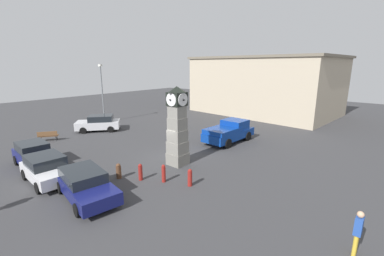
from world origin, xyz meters
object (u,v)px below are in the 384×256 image
Objects in this scene: street_lamp_near_road at (102,90)px; car_navy_sedan at (34,155)px; pedestrian_crossing_lot at (358,230)px; bench at (48,135)px; bollard_near_tower at (190,177)px; clock_tower at (177,128)px; pickup_truck at (229,132)px; car_silver_hatch at (99,123)px; bollard_mid_row at (164,173)px; car_near_tower at (47,168)px; car_by_building at (85,184)px; bollard_far_row at (140,172)px; bollard_end_row at (119,171)px.

car_navy_sedan is at bearing -50.39° from street_lamp_near_road.
pedestrian_crossing_lot reaches higher than car_navy_sedan.
bench is 0.24× the size of street_lamp_near_road.
car_navy_sedan is at bearing -155.44° from bollard_near_tower.
clock_tower is 13.21m from bench.
clock_tower is 6.93m from pickup_truck.
car_silver_hatch is 2.61× the size of pedestrian_crossing_lot.
pedestrian_crossing_lot is at bearing 1.72° from bollard_mid_row.
clock_tower reaches higher than pedestrian_crossing_lot.
car_near_tower reaches higher than car_by_building.
bollard_mid_row is 0.20× the size of pickup_truck.
car_silver_hatch is at bearing 135.76° from car_near_tower.
bollard_mid_row is at bearing -81.16° from pickup_truck.
car_by_building is (-0.53, -3.10, 0.22)m from bollard_far_row.
bollard_far_row is 10.76m from pedestrian_crossing_lot.
bollard_mid_row reaches higher than bollard_far_row.
bench is (-11.45, 0.47, 0.05)m from bollard_end_row.
bench is at bearing 158.79° from car_near_tower.
car_near_tower is (-6.78, -4.85, 0.26)m from bollard_near_tower.
clock_tower is 1.02× the size of pickup_truck.
car_silver_hatch is 2.78× the size of bench.
pedestrian_crossing_lot is (8.00, -0.31, 0.49)m from bollard_near_tower.
bollard_far_row is at bearing -154.25° from bollard_near_tower.
bollard_far_row is 0.58× the size of pedestrian_crossing_lot.
pedestrian_crossing_lot is at bearing 5.30° from bollard_far_row.
car_by_building is at bearing -91.34° from pickup_truck.
car_near_tower is 3.57m from car_by_building.
bench is at bearing 151.76° from car_navy_sedan.
car_near_tower reaches higher than bollard_mid_row.
bollard_near_tower reaches higher than bollard_end_row.
bollard_end_row is at bearing -150.00° from bollard_mid_row.
bollard_mid_row is at bearing 65.36° from car_by_building.
pedestrian_crossing_lot is (23.34, 1.21, 0.47)m from bench.
bollard_far_row is 5.40m from car_near_tower.
pedestrian_crossing_lot is (10.75, -2.24, -1.53)m from clock_tower.
car_near_tower reaches higher than bench.
car_navy_sedan is 0.61× the size of street_lamp_near_road.
bench is at bearing -176.18° from bollard_mid_row.
bollard_mid_row is at bearing -63.39° from clock_tower.
bollard_near_tower is 0.15× the size of street_lamp_near_road.
bollard_mid_row is at bearing 30.00° from bollard_end_row.
car_navy_sedan reaches higher than car_by_building.
pickup_truck is 16.08m from bench.
car_near_tower is (-4.07, -3.54, 0.25)m from bollard_far_row.
street_lamp_near_road is at bearing 166.60° from pedestrian_crossing_lot.
car_near_tower is (-5.29, -4.25, 0.22)m from bollard_mid_row.
car_by_building is at bearing -34.27° from street_lamp_near_road.
bench is at bearing 166.62° from car_by_building.
pedestrian_crossing_lot reaches higher than car_near_tower.
car_navy_sedan is (-7.12, -3.18, 0.29)m from bollard_far_row.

